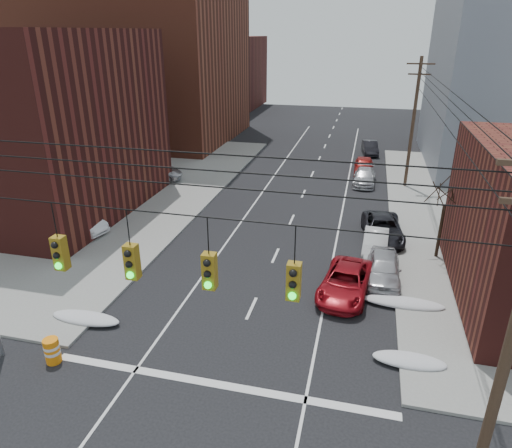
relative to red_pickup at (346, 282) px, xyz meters
The scene contains 22 objects.
sidewalk_nw 33.86m from the red_pickup, 158.33° to the left, with size 40.00×40.00×0.15m, color gray.
building_brick_tall 46.22m from the red_pickup, 130.35° to the left, with size 24.00×20.00×30.00m, color brown.
building_brick_far 67.05m from the red_pickup, 117.11° to the left, with size 22.00×18.00×12.00m, color #4E1B17.
utility_pole_right 13.20m from the red_pickup, 70.64° to the right, with size 2.20×0.28×11.00m.
utility_pole_far 20.55m from the red_pickup, 78.30° to the left, with size 2.20×0.28×11.00m.
traffic_signals 13.91m from the red_pickup, 110.74° to the right, with size 17.00×0.42×2.02m.
bare_tree 7.69m from the red_pickup, 47.03° to the left, with size 2.09×2.20×4.93m.
snow_nw 13.08m from the red_pickup, 155.13° to the right, with size 3.50×1.08×0.42m, color silver.
snow_ne 5.82m from the red_pickup, 59.53° to the right, with size 3.00×1.08×0.42m, color silver.
snow_east_far 3.02m from the red_pickup, ahead, with size 4.00×1.08×0.42m, color silver.
red_pickup is the anchor object (origin of this frame).
parked_car_a 2.76m from the red_pickup, 45.42° to the left, with size 1.80×4.48×1.53m, color #B6B5BA.
parked_car_b 5.58m from the red_pickup, 74.40° to the left, with size 1.46×4.19×1.38m, color silver.
parked_car_c 7.89m from the red_pickup, 75.76° to the left, with size 2.48×5.38×1.49m, color black.
parked_car_d 19.50m from the red_pickup, 88.59° to the left, with size 1.90×4.67×1.36m, color #B1B1B6.
parked_car_e 22.83m from the red_pickup, 89.15° to the left, with size 1.84×4.58×1.56m, color maroon.
parked_car_f 30.89m from the red_pickup, 88.50° to the left, with size 1.54×4.41×1.45m, color black.
lot_car_a 18.55m from the red_pickup, 169.02° to the left, with size 1.54×4.41×1.45m, color white.
lot_car_b 23.99m from the red_pickup, 140.33° to the left, with size 2.60×5.64×1.57m, color #ACACB1.
lot_car_c 25.08m from the red_pickup, 152.85° to the left, with size 2.02×4.97×1.44m, color black.
lot_car_d 26.54m from the red_pickup, 153.60° to the left, with size 1.86×4.61×1.57m, color #A7A8AC.
construction_barrel 14.24m from the red_pickup, 144.09° to the right, with size 0.79×0.79×1.12m.
Camera 1 is at (4.83, -6.78, 12.81)m, focal length 32.00 mm.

